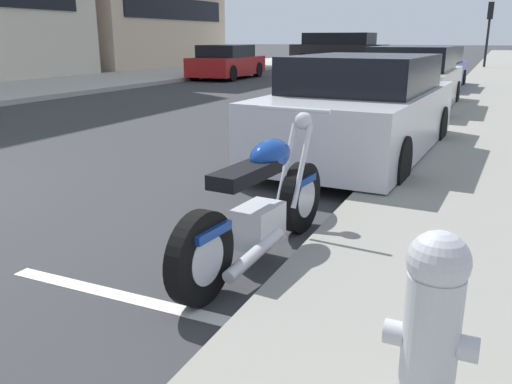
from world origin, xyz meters
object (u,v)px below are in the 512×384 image
at_px(traffic_signal_near_corner, 490,20).
at_px(parked_car_mid_block, 412,81).
at_px(parked_car_behind_motorcycle, 429,70).
at_px(parked_motorcycle, 261,207).
at_px(fire_hydrant, 432,322).
at_px(parked_car_at_intersection, 363,110).
at_px(car_opposite_curb, 227,62).
at_px(crossing_truck, 339,49).

bearing_deg(traffic_signal_near_corner, parked_car_mid_block, 176.98).
bearing_deg(traffic_signal_near_corner, parked_car_behind_motorcycle, 174.73).
relative_size(parked_motorcycle, parked_car_behind_motorcycle, 0.51).
bearing_deg(fire_hydrant, parked_car_at_intersection, 16.30).
bearing_deg(fire_hydrant, parked_car_mid_block, 8.91).
bearing_deg(parked_motorcycle, car_opposite_curb, 33.39).
bearing_deg(fire_hydrant, parked_motorcycle, 43.75).
height_order(parked_car_mid_block, parked_car_behind_motorcycle, parked_car_mid_block).
height_order(parked_car_behind_motorcycle, crossing_truck, crossing_truck).
bearing_deg(parked_motorcycle, fire_hydrant, -131.16).
xyz_separation_m(parked_car_at_intersection, parked_car_mid_block, (5.21, 0.12, 0.02)).
relative_size(parked_motorcycle, traffic_signal_near_corner, 0.64).
bearing_deg(car_opposite_curb, fire_hydrant, 27.41).
xyz_separation_m(parked_car_mid_block, fire_hydrant, (-10.38, -1.63, -0.13)).
relative_size(parked_car_behind_motorcycle, traffic_signal_near_corner, 1.27).
relative_size(crossing_truck, traffic_signal_near_corner, 1.76).
height_order(parked_car_at_intersection, traffic_signal_near_corner, traffic_signal_near_corner).
relative_size(parked_car_behind_motorcycle, car_opposite_curb, 1.00).
bearing_deg(parked_car_behind_motorcycle, parked_motorcycle, -176.01).
height_order(parked_motorcycle, parked_car_mid_block, parked_car_mid_block).
bearing_deg(parked_car_mid_block, traffic_signal_near_corner, -2.25).
distance_m(parked_motorcycle, parked_car_behind_motorcycle, 14.18).
relative_size(parked_car_at_intersection, fire_hydrant, 5.41).
distance_m(crossing_truck, traffic_signal_near_corner, 8.35).
bearing_deg(parked_car_mid_block, car_opposite_curb, 50.06).
height_order(crossing_truck, car_opposite_curb, crossing_truck).
relative_size(parked_car_at_intersection, crossing_truck, 0.75).
relative_size(parked_car_mid_block, traffic_signal_near_corner, 1.36).
bearing_deg(traffic_signal_near_corner, fire_hydrant, -178.73).
xyz_separation_m(parked_motorcycle, car_opposite_curb, (16.26, 8.75, 0.23)).
xyz_separation_m(parked_car_behind_motorcycle, fire_hydrant, (-15.60, -1.88, -0.10)).
height_order(parked_car_mid_block, car_opposite_curb, parked_car_mid_block).
xyz_separation_m(crossing_truck, fire_hydrant, (-29.72, -8.82, -0.44)).
distance_m(car_opposite_curb, fire_hydrant, 20.38).
height_order(parked_motorcycle, fire_hydrant, parked_motorcycle).
xyz_separation_m(parked_motorcycle, fire_hydrant, (-1.43, -1.37, 0.14)).
distance_m(parked_car_at_intersection, parked_car_mid_block, 5.21).
bearing_deg(traffic_signal_near_corner, crossing_truck, 85.14).
relative_size(parked_car_behind_motorcycle, fire_hydrant, 5.17).
bearing_deg(parked_car_mid_block, fire_hydrant, -170.32).
relative_size(crossing_truck, fire_hydrant, 7.16).
bearing_deg(parked_car_at_intersection, parked_car_mid_block, 3.92).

